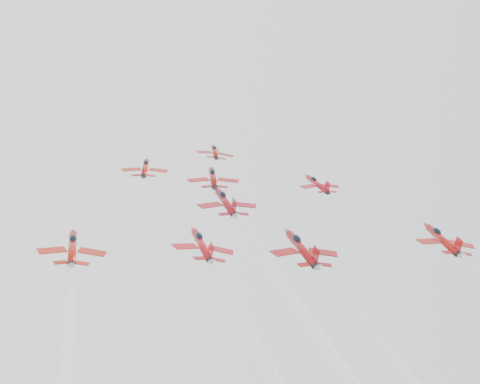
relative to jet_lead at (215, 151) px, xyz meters
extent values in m
cylinder|color=maroon|center=(0.00, -0.28, -0.24)|extent=(0.97, 8.11, 5.29)
cone|color=maroon|center=(0.00, 4.37, 2.48)|extent=(0.97, 2.17, 1.82)
cone|color=black|center=(0.00, -4.55, -2.73)|extent=(0.97, 1.40, 1.37)
ellipsoid|color=black|center=(0.00, 1.25, 1.17)|extent=(0.88, 2.08, 1.67)
cube|color=maroon|center=(-2.38, -0.87, -0.63)|extent=(3.63, 2.38, 0.88)
cube|color=maroon|center=(2.38, -0.87, -0.63)|extent=(3.63, 2.38, 0.88)
cube|color=maroon|center=(0.00, -4.17, -1.28)|extent=(0.11, 2.26, 2.33)
cube|color=maroon|center=(-1.24, -3.79, -2.29)|extent=(1.74, 1.18, 0.51)
cube|color=maroon|center=(1.24, -3.79, -2.29)|extent=(1.74, 1.18, 0.51)
cylinder|color=#A7170F|center=(-15.80, -12.30, -7.26)|extent=(1.05, 8.75, 5.71)
cone|color=#A7170F|center=(-15.80, -7.28, -4.33)|extent=(1.05, 2.34, 1.96)
cone|color=black|center=(-15.80, -16.90, -9.95)|extent=(1.05, 1.52, 1.48)
ellipsoid|color=black|center=(-15.80, -10.65, -5.74)|extent=(0.95, 2.24, 1.80)
cube|color=#A7170F|center=(-18.37, -12.93, -7.69)|extent=(3.91, 2.57, 0.95)
cube|color=#A7170F|center=(-13.23, -12.93, -7.69)|extent=(3.91, 2.57, 0.95)
cube|color=#A7170F|center=(-15.80, -16.49, -8.39)|extent=(0.11, 2.44, 2.51)
cube|color=#A7170F|center=(-17.13, -16.08, -9.47)|extent=(1.88, 1.27, 0.55)
cube|color=#A7170F|center=(-14.47, -16.08, -9.47)|extent=(1.88, 1.27, 0.55)
cylinder|color=#9A0E0F|center=(-3.24, -15.90, -9.36)|extent=(1.15, 9.61, 6.27)
cone|color=#9A0E0F|center=(-3.24, -10.39, -6.15)|extent=(1.15, 2.57, 2.15)
cone|color=black|center=(-3.24, -20.95, -12.32)|extent=(1.15, 1.66, 1.63)
ellipsoid|color=black|center=(-3.24, -14.08, -7.70)|extent=(1.05, 2.46, 1.97)
cube|color=#9A0E0F|center=(-6.07, -16.59, -9.83)|extent=(4.30, 2.82, 1.04)
cube|color=#9A0E0F|center=(-0.42, -16.59, -9.83)|extent=(4.30, 2.82, 1.04)
cube|color=#9A0E0F|center=(-3.24, -20.50, -10.60)|extent=(0.13, 2.68, 2.75)
cube|color=#9A0E0F|center=(-4.71, -20.05, -11.79)|extent=(2.06, 1.40, 0.60)
cube|color=#9A0E0F|center=(-1.78, -20.05, -11.79)|extent=(2.06, 1.40, 0.60)
cylinder|color=#A70F1F|center=(17.44, -16.67, -9.81)|extent=(0.97, 8.09, 5.28)
cone|color=#A70F1F|center=(17.44, -12.03, -7.10)|extent=(0.97, 2.16, 1.81)
cone|color=black|center=(17.44, -20.92, -12.30)|extent=(0.97, 1.40, 1.37)
ellipsoid|color=black|center=(17.44, -15.14, -8.41)|extent=(0.88, 2.07, 1.66)
cube|color=#A70F1F|center=(15.06, -17.25, -10.21)|extent=(3.62, 2.38, 0.88)
cube|color=#A70F1F|center=(19.82, -17.25, -10.21)|extent=(3.62, 2.38, 0.88)
cube|color=#A70F1F|center=(17.44, -20.54, -10.86)|extent=(0.11, 2.26, 2.32)
cube|color=#A70F1F|center=(16.21, -20.16, -11.86)|extent=(1.74, 1.18, 0.51)
cube|color=#A70F1F|center=(18.67, -20.16, -11.86)|extent=(1.74, 1.18, 0.51)
cylinder|color=maroon|center=(-3.08, -27.25, -16.00)|extent=(1.22, 10.21, 6.66)
cone|color=maroon|center=(-3.08, -21.40, -12.58)|extent=(1.22, 2.73, 2.29)
cone|color=black|center=(-3.08, -32.63, -19.14)|extent=(1.22, 1.77, 1.73)
ellipsoid|color=black|center=(-3.08, -25.33, -14.23)|extent=(1.11, 2.62, 2.10)
cube|color=maroon|center=(-6.08, -27.99, -16.50)|extent=(4.57, 3.00, 1.11)
cube|color=maroon|center=(-0.08, -27.99, -16.50)|extent=(4.57, 3.00, 1.11)
cube|color=maroon|center=(-3.08, -32.15, -17.32)|extent=(0.13, 2.85, 2.93)
cube|color=maroon|center=(-4.64, -31.67, -18.58)|extent=(2.19, 1.49, 0.64)
cube|color=maroon|center=(-1.53, -31.67, -18.58)|extent=(2.19, 1.49, 0.64)
cylinder|color=#AB1B10|center=(-27.94, -44.67, -26.18)|extent=(1.07, 8.97, 5.86)
cone|color=#AB1B10|center=(-27.94, -39.53, -23.17)|extent=(1.07, 2.40, 2.01)
cone|color=black|center=(-27.94, -49.39, -28.94)|extent=(1.07, 1.55, 1.52)
ellipsoid|color=black|center=(-27.94, -42.98, -24.63)|extent=(0.98, 2.30, 1.84)
cube|color=#AB1B10|center=(-30.57, -45.32, -26.62)|extent=(4.01, 2.64, 0.97)
cube|color=#AB1B10|center=(-25.30, -45.32, -26.62)|extent=(4.01, 2.64, 0.97)
cube|color=#AB1B10|center=(-27.94, -48.97, -27.34)|extent=(0.12, 2.50, 2.57)
cube|color=#AB1B10|center=(-29.31, -48.55, -28.45)|extent=(1.93, 1.31, 0.56)
cube|color=#AB1B10|center=(-26.57, -48.55, -28.45)|extent=(1.93, 1.31, 0.56)
cylinder|color=#B0101A|center=(-9.84, -42.93, -25.16)|extent=(1.09, 9.08, 5.92)
cone|color=#B0101A|center=(-9.84, -37.73, -22.12)|extent=(1.09, 2.43, 2.04)
cone|color=black|center=(-9.84, -47.71, -27.96)|extent=(1.09, 1.57, 1.54)
ellipsoid|color=black|center=(-9.84, -41.22, -23.59)|extent=(0.99, 2.33, 1.86)
cube|color=#B0101A|center=(-12.51, -43.59, -25.61)|extent=(4.06, 2.67, 0.98)
cube|color=#B0101A|center=(-7.17, -43.59, -25.61)|extent=(4.06, 2.67, 0.98)
cube|color=#B0101A|center=(-9.84, -47.28, -26.33)|extent=(0.12, 2.53, 2.60)
cube|color=#B0101A|center=(-11.22, -46.86, -27.46)|extent=(1.95, 1.32, 0.57)
cube|color=#B0101A|center=(-8.46, -46.86, -27.46)|extent=(1.95, 1.32, 0.57)
cylinder|color=maroon|center=(5.15, -43.35, -25.41)|extent=(1.23, 10.29, 6.71)
cone|color=maroon|center=(5.15, -37.45, -21.96)|extent=(1.23, 2.75, 2.31)
cone|color=black|center=(5.15, -48.77, -28.57)|extent=(1.23, 1.78, 1.74)
ellipsoid|color=black|center=(5.15, -41.41, -23.63)|extent=(1.12, 2.64, 2.11)
cube|color=maroon|center=(2.13, -44.10, -25.91)|extent=(4.60, 3.02, 1.11)
cube|color=maroon|center=(8.17, -44.10, -25.91)|extent=(4.60, 3.02, 1.11)
cube|color=maroon|center=(5.15, -48.28, -26.74)|extent=(0.13, 2.87, 2.95)
cube|color=maroon|center=(3.58, -47.80, -28.01)|extent=(2.21, 1.50, 0.64)
cube|color=maroon|center=(6.72, -47.80, -28.01)|extent=(2.21, 1.50, 0.64)
cylinder|color=#A2120F|center=(30.79, -39.07, -22.91)|extent=(1.18, 9.88, 6.45)
cone|color=#A2120F|center=(30.79, -33.41, -19.60)|extent=(1.18, 2.64, 2.22)
cone|color=black|center=(30.79, -44.27, -25.95)|extent=(1.18, 1.71, 1.67)
ellipsoid|color=black|center=(30.79, -37.21, -21.20)|extent=(1.08, 2.53, 2.03)
cube|color=#A2120F|center=(27.88, -39.79, -23.39)|extent=(4.42, 2.90, 1.07)
cube|color=#A2120F|center=(33.69, -39.79, -23.39)|extent=(4.42, 2.90, 1.07)
cube|color=#A2120F|center=(30.79, -43.81, -24.18)|extent=(0.13, 2.76, 2.83)
cube|color=#A2120F|center=(29.28, -43.34, -25.40)|extent=(2.12, 1.44, 0.62)
cube|color=#A2120F|center=(32.29, -43.34, -25.40)|extent=(2.12, 1.44, 0.62)
camera|label=1|loc=(-26.00, -137.72, -35.57)|focal=50.00mm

